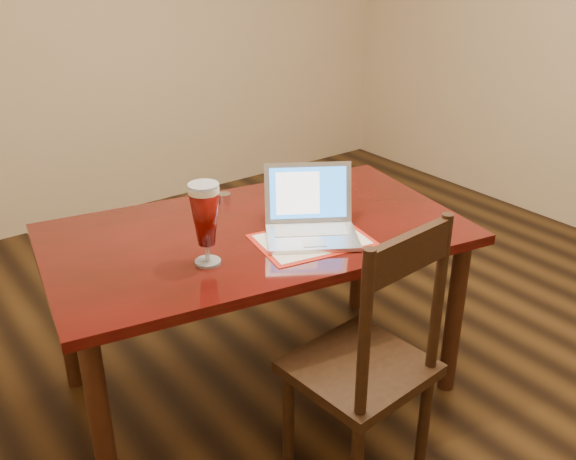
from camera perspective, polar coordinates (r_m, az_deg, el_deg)
ground at (r=3.26m, az=7.17°, el=-11.31°), size 5.00×5.00×0.00m
dining_table at (r=2.68m, az=-2.76°, el=-1.68°), size 1.85×1.25×1.11m
dining_chair at (r=2.36m, az=7.08°, el=-11.78°), size 0.50×0.48×1.09m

